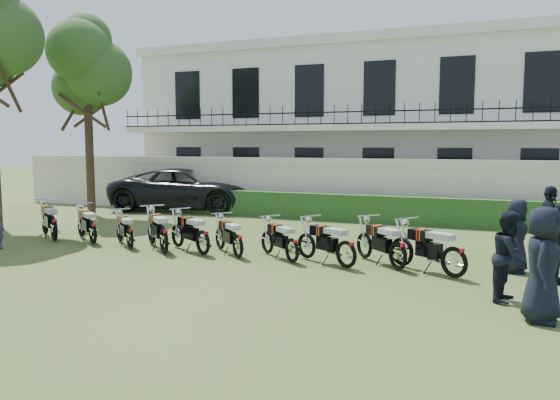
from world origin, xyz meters
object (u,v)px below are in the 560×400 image
Objects in this scene: motorcycle_2 at (130,233)px; motorcycle_3 at (164,235)px; officer_5 at (549,224)px; motorcycle_7 at (346,248)px; officer_3 at (516,236)px; motorcycle_1 at (93,228)px; motorcycle_0 at (54,224)px; motorcycle_4 at (203,236)px; officer_1 at (510,256)px; motorcycle_5 at (238,240)px; motorcycle_8 at (398,249)px; officer_0 at (543,265)px; suv at (188,189)px; motorcycle_9 at (454,254)px; tree_west_near at (87,66)px; motorcycle_6 at (292,244)px; officer_2 at (559,244)px.

motorcycle_3 is (1.24, -0.23, 0.07)m from motorcycle_2.
motorcycle_2 is 10.74m from officer_5.
officer_3 is (3.58, 1.13, 0.32)m from motorcycle_7.
motorcycle_7 reaches higher than motorcycle_1.
motorcycle_0 is 1.08× the size of officer_3.
motorcycle_4 reaches higher than motorcycle_1.
motorcycle_2 is 0.90× the size of motorcycle_3.
officer_1 is at bearing -55.52° from motorcycle_3.
motorcycle_5 reaches higher than motorcycle_2.
officer_1 reaches higher than motorcycle_1.
motorcycle_8 is (5.93, 0.44, -0.02)m from motorcycle_3.
officer_0 is at bearing -64.35° from motorcycle_2.
motorcycle_2 is 8.79m from suv.
motorcycle_9 is (9.79, -0.25, 0.03)m from motorcycle_1.
motorcycle_4 is 8.07m from officer_0.
motorcycle_5 is 10.40m from suv.
motorcycle_1 is 0.91× the size of motorcycle_9.
motorcycle_9 is 14.25m from suv.
tree_west_near is 4.79× the size of officer_3.
motorcycle_3 is at bearing 138.58° from motorcycle_8.
motorcycle_1 is at bearing 84.50° from officer_0.
motorcycle_0 reaches higher than motorcycle_2.
motorcycle_8 is 3.86m from officer_0.
motorcycle_6 is (4.69, 0.01, 0.01)m from motorcycle_2.
suv reaches higher than motorcycle_4.
motorcycle_5 is at bearing 89.16° from officer_1.
motorcycle_4 is 0.97× the size of motorcycle_9.
tree_west_near is 4.28× the size of motorcycle_9.
motorcycle_9 is 1.00× the size of officer_5.
tree_west_near is 8.71m from motorcycle_1.
motorcycle_1 is (4.48, -5.17, -5.39)m from tree_west_near.
tree_west_near is 4.89× the size of motorcycle_3.
officer_3 reaches higher than motorcycle_1.
motorcycle_9 is at bearing 50.84° from officer_1.
officer_0 is at bearing -68.53° from motorcycle_5.
officer_3 is (-0.30, 3.53, -0.11)m from officer_0.
tree_west_near is 4.75× the size of officer_1.
tree_west_near is at bearing 126.99° from suv.
officer_2 is (0.95, 1.68, -0.00)m from officer_1.
motorcycle_9 reaches higher than motorcycle_7.
motorcycle_7 is 0.97× the size of motorcycle_9.
motorcycle_2 is at bearing 120.43° from motorcycle_4.
motorcycle_0 is 13.21m from officer_2.
tree_west_near reaches higher than motorcycle_9.
motorcycle_2 is 8.40m from motorcycle_9.
officer_0 reaches higher than motorcycle_1.
motorcycle_3 reaches higher than motorcycle_2.
motorcycle_9 is at bearing -46.33° from motorcycle_3.
tree_west_near reaches higher than motorcycle_5.
tree_west_near reaches higher than motorcycle_1.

